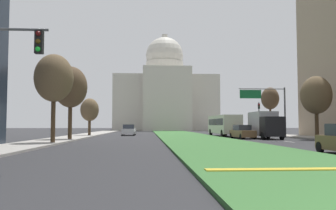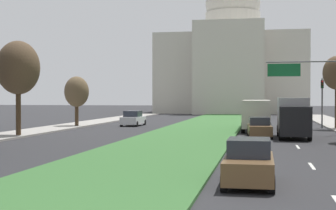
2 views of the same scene
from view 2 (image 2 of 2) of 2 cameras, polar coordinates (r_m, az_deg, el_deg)
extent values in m
plane|color=#2B2B2D|center=(55.95, 4.47, -2.42)|extent=(260.00, 260.00, 0.00)
cube|color=#386B33|center=(50.93, 3.86, -2.67)|extent=(7.90, 91.08, 0.14)
cube|color=silver|center=(24.69, 16.13, -6.72)|extent=(0.16, 2.40, 0.01)
cube|color=silver|center=(33.82, 14.62, -4.65)|extent=(0.16, 2.40, 0.01)
cube|color=silver|center=(42.00, 13.84, -3.56)|extent=(0.16, 2.40, 0.01)
cube|color=silver|center=(55.72, 13.04, -2.45)|extent=(0.16, 2.40, 0.01)
cube|color=silver|center=(67.60, 12.61, -1.86)|extent=(0.16, 2.40, 0.01)
cube|color=silver|center=(66.48, 12.65, -1.90)|extent=(0.16, 2.40, 0.01)
cube|color=#9E9991|center=(50.01, -13.87, -2.76)|extent=(4.00, 91.08, 0.15)
cube|color=beige|center=(106.40, 7.40, 3.42)|extent=(29.68, 23.30, 15.77)
cube|color=beige|center=(92.84, 6.93, 4.27)|extent=(13.06, 4.00, 17.35)
cylinder|color=beige|center=(107.37, 7.41, 9.03)|extent=(11.51, 11.51, 5.25)
sphere|color=beige|center=(108.13, 7.42, 11.47)|extent=(11.53, 11.53, 11.53)
cylinder|color=#515456|center=(54.35, 17.22, 0.19)|extent=(0.16, 0.16, 5.20)
cube|color=black|center=(54.36, 17.23, 2.29)|extent=(0.28, 0.24, 0.84)
sphere|color=red|center=(54.23, 17.25, 2.59)|extent=(0.18, 0.18, 0.18)
sphere|color=#4C380F|center=(54.22, 17.25, 2.30)|extent=(0.18, 0.18, 0.18)
sphere|color=#0F4219|center=(54.22, 17.25, 2.00)|extent=(0.18, 0.18, 0.18)
cylinder|color=#515456|center=(44.52, 15.07, 4.80)|extent=(6.04, 0.12, 0.12)
cube|color=#146033|center=(44.34, 13.12, 3.92)|extent=(2.80, 0.08, 1.10)
cylinder|color=#4C3823|center=(42.58, -16.75, -0.44)|extent=(0.41, 0.41, 4.57)
ellipsoid|color=brown|center=(42.64, -16.77, 4.12)|extent=(3.52, 3.52, 4.40)
cylinder|color=#4C3823|center=(55.10, -10.41, -0.92)|extent=(0.40, 0.40, 3.01)
ellipsoid|color=brown|center=(55.08, -10.41, 1.51)|extent=(2.66, 2.66, 3.32)
cylinder|color=#4C3823|center=(52.70, 18.70, -0.04)|extent=(0.29, 0.29, 4.84)
ellipsoid|color=brown|center=(52.75, 18.72, 3.51)|extent=(2.70, 2.70, 3.38)
cube|color=brown|center=(19.03, 9.25, -7.08)|extent=(1.80, 4.32, 0.81)
cube|color=#282D38|center=(19.11, 9.27, -4.81)|extent=(1.57, 2.07, 0.67)
cylinder|color=black|center=(17.39, 11.80, -8.88)|extent=(0.22, 0.64, 0.64)
cylinder|color=black|center=(17.43, 6.40, -8.84)|extent=(0.22, 0.64, 0.64)
cylinder|color=black|center=(20.76, 11.63, -7.28)|extent=(0.22, 0.64, 0.64)
cylinder|color=black|center=(20.79, 7.12, -7.25)|extent=(0.22, 0.64, 0.64)
cube|color=brown|center=(40.91, 10.41, -2.82)|extent=(2.05, 4.57, 0.78)
cube|color=#282D38|center=(41.05, 10.40, -1.82)|extent=(1.69, 2.24, 0.63)
cylinder|color=black|center=(39.21, 11.74, -3.40)|extent=(0.26, 0.65, 0.64)
cylinder|color=black|center=(39.11, 9.39, -3.41)|extent=(0.26, 0.65, 0.64)
cylinder|color=black|center=(42.76, 11.34, -3.04)|extent=(0.26, 0.65, 0.64)
cylinder|color=black|center=(42.67, 9.18, -3.05)|extent=(0.26, 0.65, 0.64)
cube|color=silver|center=(56.36, -4.00, -1.75)|extent=(1.98, 4.40, 0.82)
cube|color=#282D38|center=(56.16, -4.04, -1.00)|extent=(1.70, 2.13, 0.67)
cylinder|color=black|center=(58.27, -4.34, -1.97)|extent=(0.23, 0.64, 0.64)
cylinder|color=black|center=(57.81, -2.70, -1.99)|extent=(0.23, 0.64, 0.64)
cylinder|color=black|center=(54.96, -5.35, -2.15)|extent=(0.23, 0.64, 0.64)
cylinder|color=black|center=(54.48, -3.62, -2.17)|extent=(0.23, 0.64, 0.64)
cube|color=black|center=(38.36, 14.35, -1.82)|extent=(2.30, 2.00, 2.20)
cube|color=#B2B2B7|center=(41.53, 14.06, -1.13)|extent=(2.30, 4.40, 2.80)
cylinder|color=black|center=(38.50, 15.90, -3.31)|extent=(0.30, 0.90, 0.90)
cylinder|color=black|center=(38.36, 12.77, -3.31)|extent=(0.30, 0.90, 0.90)
cylinder|color=black|center=(42.77, 15.37, -2.88)|extent=(0.30, 0.90, 0.90)
cylinder|color=black|center=(42.65, 12.56, -2.88)|extent=(0.30, 0.90, 0.90)
cube|color=beige|center=(49.38, 10.10, -0.90)|extent=(2.50, 11.00, 2.50)
cube|color=#232833|center=(49.37, 10.10, -0.50)|extent=(2.52, 10.12, 0.90)
cylinder|color=black|center=(45.15, 11.51, -2.60)|extent=(0.32, 1.00, 1.00)
cylinder|color=black|center=(45.17, 8.58, -2.59)|extent=(0.32, 1.00, 1.00)
cylinder|color=black|center=(53.33, 11.37, -2.06)|extent=(0.32, 1.00, 1.00)
cylinder|color=black|center=(53.35, 8.90, -2.05)|extent=(0.32, 1.00, 1.00)
camera|label=1|loc=(11.60, -75.19, -7.96)|focal=36.75mm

